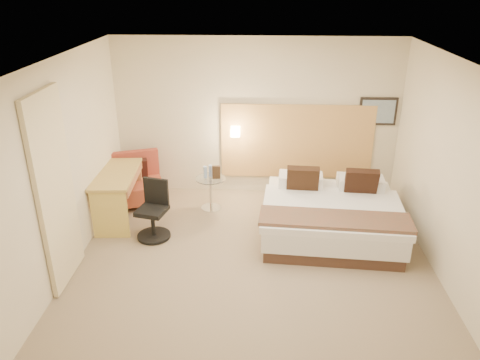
{
  "coord_description": "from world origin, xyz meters",
  "views": [
    {
      "loc": [
        0.07,
        -5.18,
        3.6
      ],
      "look_at": [
        -0.2,
        0.7,
        0.99
      ],
      "focal_mm": 35.0,
      "sensor_mm": 36.0,
      "label": 1
    }
  ],
  "objects_px": {
    "desk": "(119,183)",
    "desk_chair": "(154,215)",
    "bed": "(331,214)",
    "lounge_chair": "(138,184)",
    "side_table": "(211,192)"
  },
  "relations": [
    {
      "from": "desk",
      "to": "desk_chair",
      "type": "bearing_deg",
      "value": -39.13
    },
    {
      "from": "bed",
      "to": "desk_chair",
      "type": "height_order",
      "value": "bed"
    },
    {
      "from": "lounge_chair",
      "to": "desk_chair",
      "type": "bearing_deg",
      "value": -65.28
    },
    {
      "from": "lounge_chair",
      "to": "bed",
      "type": "bearing_deg",
      "value": -16.11
    },
    {
      "from": "lounge_chair",
      "to": "side_table",
      "type": "height_order",
      "value": "lounge_chair"
    },
    {
      "from": "desk",
      "to": "bed",
      "type": "bearing_deg",
      "value": -5.27
    },
    {
      "from": "desk",
      "to": "lounge_chair",
      "type": "bearing_deg",
      "value": 78.48
    },
    {
      "from": "bed",
      "to": "side_table",
      "type": "bearing_deg",
      "value": 159.16
    },
    {
      "from": "side_table",
      "to": "desk_chair",
      "type": "distance_m",
      "value": 1.19
    },
    {
      "from": "desk",
      "to": "desk_chair",
      "type": "height_order",
      "value": "desk_chair"
    },
    {
      "from": "lounge_chair",
      "to": "desk",
      "type": "relative_size",
      "value": 0.76
    },
    {
      "from": "bed",
      "to": "desk",
      "type": "distance_m",
      "value": 3.28
    },
    {
      "from": "bed",
      "to": "lounge_chair",
      "type": "xyz_separation_m",
      "value": [
        -3.13,
        0.9,
        0.02
      ]
    },
    {
      "from": "bed",
      "to": "lounge_chair",
      "type": "relative_size",
      "value": 2.13
    },
    {
      "from": "desk_chair",
      "to": "side_table",
      "type": "bearing_deg",
      "value": 51.38
    }
  ]
}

